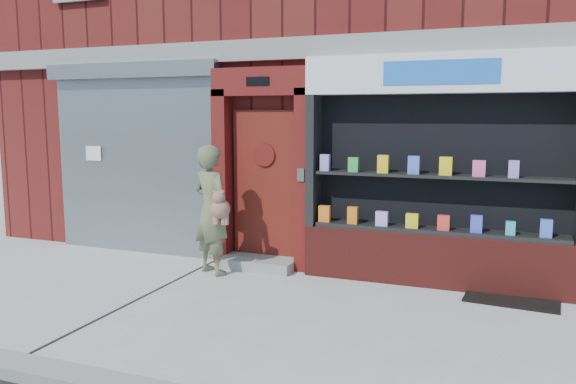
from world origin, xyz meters
The scene contains 7 objects.
ground centered at (0.00, 0.00, 0.00)m, with size 80.00×80.00×0.00m, color #9E9E99.
building centered at (0.00, 5.99, 4.00)m, with size 12.00×8.16×8.00m.
shutter_bay centered at (-3.00, 1.93, 1.72)m, with size 3.10×0.30×3.04m.
red_door_bay centered at (-0.75, 1.86, 1.46)m, with size 1.52×0.58×2.90m.
pharmacy_bay centered at (1.75, 1.81, 1.37)m, with size 3.50×0.41×3.00m.
woman centered at (-1.24, 1.23, 0.91)m, with size 0.78×0.67×1.82m.
doormat centered at (2.71, 1.55, 0.01)m, with size 1.08×0.75×0.03m, color black.
Camera 1 is at (2.53, -5.61, 2.23)m, focal length 35.00 mm.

